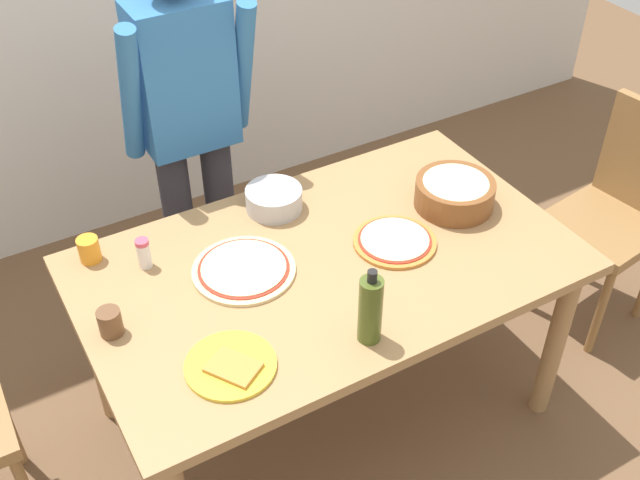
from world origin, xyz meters
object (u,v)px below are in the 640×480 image
at_px(person_cook, 189,121).
at_px(salt_shaker, 144,253).
at_px(dining_table, 327,281).
at_px(pizza_cooked_on_tray, 395,241).
at_px(popcorn_bowl, 455,191).
at_px(mixing_bowl_steel, 274,199).
at_px(olive_oil_bottle, 370,309).
at_px(cup_small_brown, 110,322).
at_px(cup_orange, 89,249).
at_px(pizza_raw_on_board, 244,269).
at_px(plate_with_slice, 231,366).
at_px(chair_wooden_right, 620,206).

height_order(person_cook, salt_shaker, person_cook).
xyz_separation_m(dining_table, person_cook, (-0.15, 0.76, 0.27)).
height_order(pizza_cooked_on_tray, popcorn_bowl, popcorn_bowl).
bearing_deg(popcorn_bowl, mixing_bowl_steel, 151.93).
bearing_deg(popcorn_bowl, salt_shaker, 167.73).
xyz_separation_m(pizza_cooked_on_tray, olive_oil_bottle, (-0.31, -0.32, 0.10)).
relative_size(pizza_cooked_on_tray, cup_small_brown, 3.29).
height_order(dining_table, person_cook, person_cook).
relative_size(pizza_cooked_on_tray, popcorn_bowl, 1.00).
xyz_separation_m(dining_table, pizza_cooked_on_tray, (0.24, -0.04, 0.10)).
relative_size(mixing_bowl_steel, cup_orange, 2.35).
height_order(dining_table, olive_oil_bottle, olive_oil_bottle).
relative_size(person_cook, pizza_raw_on_board, 4.86).
bearing_deg(cup_orange, salt_shaker, -39.52).
distance_m(olive_oil_bottle, salt_shaker, 0.77).
bearing_deg(dining_table, pizza_raw_on_board, 161.56).
bearing_deg(person_cook, cup_orange, -144.33).
xyz_separation_m(plate_with_slice, olive_oil_bottle, (0.40, -0.09, 0.11)).
distance_m(popcorn_bowl, cup_orange, 1.26).
bearing_deg(person_cook, pizza_raw_on_board, -99.14).
bearing_deg(salt_shaker, pizza_raw_on_board, -34.87).
xyz_separation_m(cup_small_brown, salt_shaker, (0.19, 0.23, 0.01)).
height_order(pizza_raw_on_board, mixing_bowl_steel, mixing_bowl_steel).
relative_size(person_cook, cup_small_brown, 19.06).
bearing_deg(person_cook, chair_wooden_right, -29.59).
bearing_deg(cup_orange, olive_oil_bottle, -51.29).
xyz_separation_m(pizza_raw_on_board, salt_shaker, (-0.26, 0.18, 0.04)).
bearing_deg(chair_wooden_right, person_cook, 150.41).
relative_size(dining_table, chair_wooden_right, 1.68).
bearing_deg(olive_oil_bottle, salt_shaker, 125.89).
bearing_deg(plate_with_slice, pizza_cooked_on_tray, 17.80).
height_order(dining_table, popcorn_bowl, popcorn_bowl).
distance_m(popcorn_bowl, mixing_bowl_steel, 0.64).
distance_m(mixing_bowl_steel, cup_orange, 0.65).
bearing_deg(person_cook, dining_table, -78.62).
bearing_deg(cup_small_brown, dining_table, -2.79).
xyz_separation_m(plate_with_slice, mixing_bowl_steel, (0.44, 0.60, 0.03)).
xyz_separation_m(person_cook, plate_with_slice, (-0.31, -1.02, -0.17)).
distance_m(olive_oil_bottle, cup_orange, 0.96).
distance_m(chair_wooden_right, pizza_raw_on_board, 1.61).
bearing_deg(plate_with_slice, olive_oil_bottle, -13.35).
xyz_separation_m(popcorn_bowl, cup_small_brown, (-1.25, -0.00, -0.02)).
bearing_deg(pizza_raw_on_board, olive_oil_bottle, -66.73).
bearing_deg(mixing_bowl_steel, dining_table, -86.42).
relative_size(dining_table, pizza_raw_on_board, 4.80).
distance_m(person_cook, cup_small_brown, 0.92).
xyz_separation_m(dining_table, mixing_bowl_steel, (-0.02, 0.34, 0.13)).
xyz_separation_m(plate_with_slice, cup_orange, (-0.20, 0.65, 0.03)).
relative_size(popcorn_bowl, cup_small_brown, 3.29).
xyz_separation_m(olive_oil_bottle, salt_shaker, (-0.45, 0.62, -0.06)).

